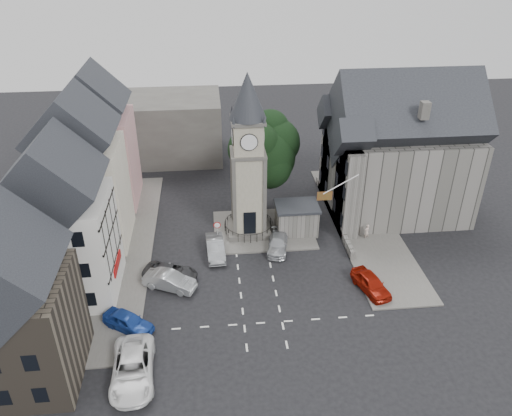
{
  "coord_description": "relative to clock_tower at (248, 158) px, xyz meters",
  "views": [
    {
      "loc": [
        -3.43,
        -34.81,
        27.39
      ],
      "look_at": [
        0.46,
        5.0,
        4.41
      ],
      "focal_mm": 35.0,
      "sensor_mm": 36.0,
      "label": 1
    }
  ],
  "objects": [
    {
      "name": "central_island",
      "position": [
        1.5,
        0.01,
        -8.04
      ],
      "size": [
        10.0,
        8.0,
        0.16
      ],
      "primitive_type": "cube",
      "color": "#595651",
      "rests_on": "ground"
    },
    {
      "name": "terrace_cream",
      "position": [
        -15.5,
        0.01,
        -1.54
      ],
      "size": [
        8.1,
        7.6,
        12.8
      ],
      "color": "beige",
      "rests_on": "ground"
    },
    {
      "name": "east_boundary_wall",
      "position": [
        9.2,
        2.01,
        -7.67
      ],
      "size": [
        0.4,
        16.0,
        0.9
      ],
      "primitive_type": "cube",
      "color": "#5C5A55",
      "rests_on": "ground"
    },
    {
      "name": "car_west_blue",
      "position": [
        -10.41,
        -13.12,
        -7.4
      ],
      "size": [
        4.46,
        3.79,
        1.44
      ],
      "primitive_type": "imported",
      "rotation": [
        0.0,
        0.0,
        0.97
      ],
      "color": "#1C409F",
      "rests_on": "ground"
    },
    {
      "name": "building_sw_stone",
      "position": [
        -17.0,
        -16.99,
        -2.77
      ],
      "size": [
        8.6,
        7.6,
        10.4
      ],
      "color": "#433B32",
      "rests_on": "ground"
    },
    {
      "name": "clock_tower",
      "position": [
        0.0,
        0.0,
        0.0
      ],
      "size": [
        4.86,
        4.86,
        16.25
      ],
      "color": "#4C4944",
      "rests_on": "ground"
    },
    {
      "name": "car_west_grey",
      "position": [
        -7.5,
        -7.15,
        -7.46
      ],
      "size": [
        5.24,
        3.69,
        1.33
      ],
      "primitive_type": "imported",
      "rotation": [
        0.0,
        0.0,
        1.23
      ],
      "color": "#333436",
      "rests_on": "ground"
    },
    {
      "name": "backdrop_west",
      "position": [
        -12.0,
        20.01,
        -4.12
      ],
      "size": [
        20.0,
        10.0,
        8.0
      ],
      "primitive_type": "cube",
      "color": "#4C4944",
      "rests_on": "ground"
    },
    {
      "name": "car_east_red",
      "position": [
        9.56,
        -10.4,
        -7.37
      ],
      "size": [
        2.96,
        4.73,
        1.5
      ],
      "primitive_type": "imported",
      "rotation": [
        0.0,
        0.0,
        0.29
      ],
      "color": "#941508",
      "rests_on": "ground"
    },
    {
      "name": "van_sw_white",
      "position": [
        -9.5,
        -17.99,
        -7.27
      ],
      "size": [
        3.18,
        6.29,
        1.7
      ],
      "primitive_type": "imported",
      "rotation": [
        0.0,
        0.0,
        0.06
      ],
      "color": "white",
      "rests_on": "ground"
    },
    {
      "name": "road_markings",
      "position": [
        0.0,
        -13.49,
        -8.12
      ],
      "size": [
        20.0,
        8.0,
        0.01
      ],
      "primitive_type": "cube",
      "color": "silver",
      "rests_on": "ground"
    },
    {
      "name": "car_island_silver",
      "position": [
        -3.47,
        -3.79,
        -7.36
      ],
      "size": [
        1.89,
        4.72,
        1.53
      ],
      "primitive_type": "imported",
      "rotation": [
        0.0,
        0.0,
        0.06
      ],
      "color": "gray",
      "rests_on": "ground"
    },
    {
      "name": "pavement_west",
      "position": [
        -12.5,
        -1.99,
        -8.05
      ],
      "size": [
        6.0,
        30.0,
        0.14
      ],
      "primitive_type": "cube",
      "color": "#595651",
      "rests_on": "ground"
    },
    {
      "name": "car_island_east",
      "position": [
        2.51,
        -3.49,
        -7.48
      ],
      "size": [
        2.67,
        4.68,
        1.28
      ],
      "primitive_type": "imported",
      "rotation": [
        0.0,
        0.0,
        -0.21
      ],
      "color": "#B0B3B9",
      "rests_on": "ground"
    },
    {
      "name": "terrace_pink",
      "position": [
        -15.5,
        8.01,
        -1.54
      ],
      "size": [
        8.1,
        7.6,
        12.8
      ],
      "color": "pink",
      "rests_on": "ground"
    },
    {
      "name": "warning_sign_post",
      "position": [
        -3.2,
        -2.56,
        -6.09
      ],
      "size": [
        0.7,
        0.19,
        2.85
      ],
      "color": "black",
      "rests_on": "ground"
    },
    {
      "name": "pedestrian",
      "position": [
        11.5,
        -2.57,
        -7.29
      ],
      "size": [
        0.72,
        0.63,
        1.66
      ],
      "primitive_type": "imported",
      "rotation": [
        0.0,
        0.0,
        3.61
      ],
      "color": "#C3AEA1",
      "rests_on": "ground"
    },
    {
      "name": "pavement_east",
      "position": [
        12.0,
        0.01,
        -8.05
      ],
      "size": [
        6.0,
        26.0,
        0.14
      ],
      "primitive_type": "cube",
      "color": "#595651",
      "rests_on": "ground"
    },
    {
      "name": "town_tree",
      "position": [
        2.0,
        5.01,
        -1.15
      ],
      "size": [
        7.2,
        7.2,
        10.8
      ],
      "color": "black",
      "rests_on": "ground"
    },
    {
      "name": "east_building",
      "position": [
        15.59,
        3.01,
        -1.86
      ],
      "size": [
        14.4,
        11.4,
        12.6
      ],
      "color": "#5C5A55",
      "rests_on": "ground"
    },
    {
      "name": "ground",
      "position": [
        0.0,
        -7.99,
        -8.12
      ],
      "size": [
        120.0,
        120.0,
        0.0
      ],
      "primitive_type": "plane",
      "color": "black",
      "rests_on": "ground"
    },
    {
      "name": "flagpole",
      "position": [
        8.0,
        -3.99,
        -1.12
      ],
      "size": [
        3.68,
        0.1,
        2.74
      ],
      "color": "white",
      "rests_on": "ground"
    },
    {
      "name": "car_west_silver",
      "position": [
        -7.5,
        -8.41,
        -7.36
      ],
      "size": [
        4.86,
        3.35,
        1.52
      ],
      "primitive_type": "imported",
      "rotation": [
        0.0,
        0.0,
        1.15
      ],
      "color": "#9CA0A4",
      "rests_on": "ground"
    },
    {
      "name": "terrace_tudor",
      "position": [
        -15.5,
        -7.99,
        -1.93
      ],
      "size": [
        8.1,
        7.6,
        12.0
      ],
      "color": "silver",
      "rests_on": "ground"
    },
    {
      "name": "stone_shelter",
      "position": [
        4.8,
        -0.49,
        -6.57
      ],
      "size": [
        4.3,
        3.3,
        3.08
      ],
      "color": "#5C5A55",
      "rests_on": "ground"
    }
  ]
}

